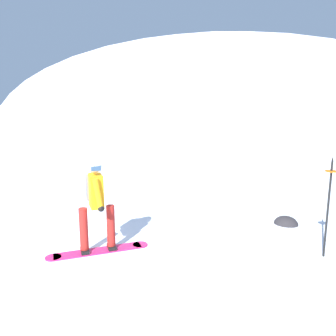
% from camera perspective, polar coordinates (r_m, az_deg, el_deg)
% --- Properties ---
extents(ground_plane, '(300.00, 300.00, 0.00)m').
position_cam_1_polar(ground_plane, '(6.31, -16.98, -14.61)').
color(ground_plane, white).
extents(ridge_peak_main, '(41.59, 37.43, 16.64)m').
position_cam_1_polar(ridge_peak_main, '(34.59, 7.30, 6.71)').
color(ridge_peak_main, white).
rests_on(ridge_peak_main, ground).
extents(snowboarder_main, '(1.33, 1.44, 1.71)m').
position_cam_1_polar(snowboarder_main, '(6.23, -11.81, -5.59)').
color(snowboarder_main, '#D11E5B').
rests_on(snowboarder_main, ground).
extents(piste_marker_near, '(0.20, 0.20, 1.79)m').
position_cam_1_polar(piste_marker_near, '(6.47, 25.09, -4.85)').
color(piste_marker_near, black).
rests_on(piste_marker_near, ground).
extents(rock_dark, '(0.52, 0.44, 0.36)m').
position_cam_1_polar(rock_dark, '(8.12, 18.96, -8.78)').
color(rock_dark, '#282628').
rests_on(rock_dark, ground).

